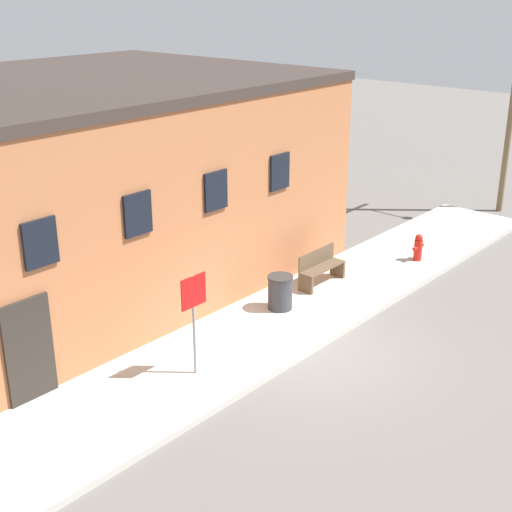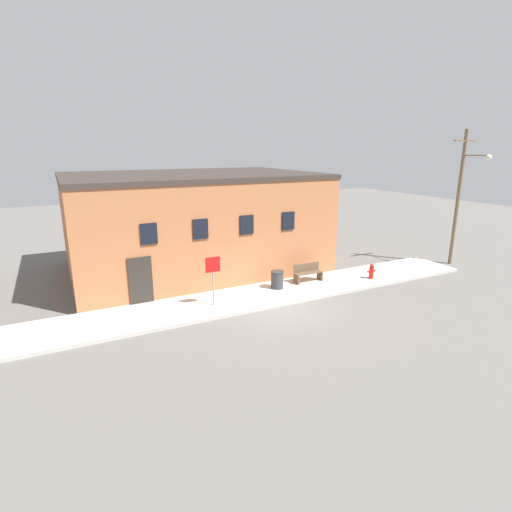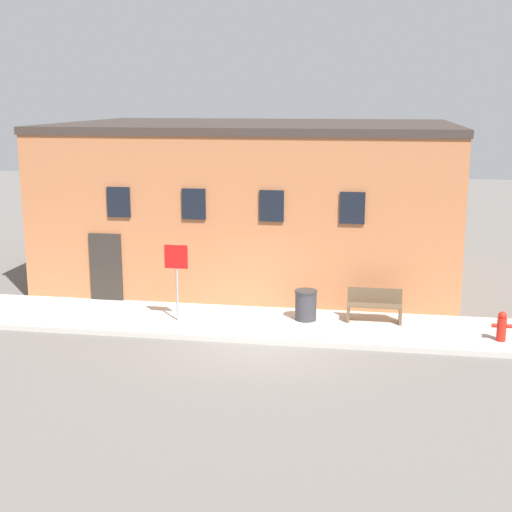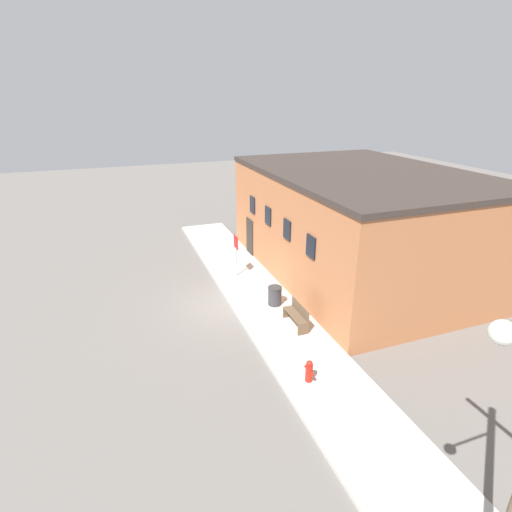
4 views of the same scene
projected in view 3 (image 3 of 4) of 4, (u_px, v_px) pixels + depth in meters
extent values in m
plane|color=#66605B|center=(262.00, 345.00, 18.26)|extent=(80.00, 80.00, 0.00)
cube|color=#BCB7AD|center=(270.00, 325.00, 19.63)|extent=(23.01, 2.87, 0.14)
cube|color=#B26B42|center=(258.00, 203.00, 25.08)|extent=(13.08, 9.13, 5.11)
cube|color=#382D28|center=(258.00, 126.00, 24.49)|extent=(13.18, 9.23, 0.24)
cube|color=black|center=(119.00, 202.00, 21.07)|extent=(0.70, 0.08, 0.90)
cube|color=black|center=(194.00, 204.00, 20.70)|extent=(0.70, 0.08, 0.90)
cube|color=black|center=(272.00, 206.00, 20.33)|extent=(0.70, 0.08, 0.90)
cube|color=black|center=(352.00, 208.00, 19.97)|extent=(0.70, 0.08, 0.90)
cube|color=#2D2823|center=(106.00, 269.00, 21.60)|extent=(1.00, 0.08, 2.20)
cylinder|color=red|center=(501.00, 329.00, 18.06)|extent=(0.24, 0.24, 0.61)
sphere|color=red|center=(503.00, 316.00, 17.98)|extent=(0.21, 0.21, 0.21)
cylinder|color=red|center=(494.00, 325.00, 18.07)|extent=(0.13, 0.11, 0.11)
cylinder|color=red|center=(509.00, 326.00, 18.01)|extent=(0.13, 0.11, 0.11)
cylinder|color=gray|center=(177.00, 283.00, 19.55)|extent=(0.06, 0.06, 2.14)
cube|color=red|center=(176.00, 257.00, 19.37)|extent=(0.65, 0.02, 0.65)
cube|color=brown|center=(348.00, 313.00, 19.70)|extent=(0.08, 0.44, 0.45)
cube|color=brown|center=(400.00, 315.00, 19.47)|extent=(0.08, 0.44, 0.45)
cube|color=brown|center=(374.00, 305.00, 19.53)|extent=(1.49, 0.44, 0.04)
cube|color=brown|center=(375.00, 295.00, 19.68)|extent=(1.49, 0.04, 0.43)
cylinder|color=#333338|center=(306.00, 306.00, 19.75)|extent=(0.59, 0.59, 0.79)
cylinder|color=#2D2D2D|center=(306.00, 291.00, 19.66)|extent=(0.62, 0.62, 0.06)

